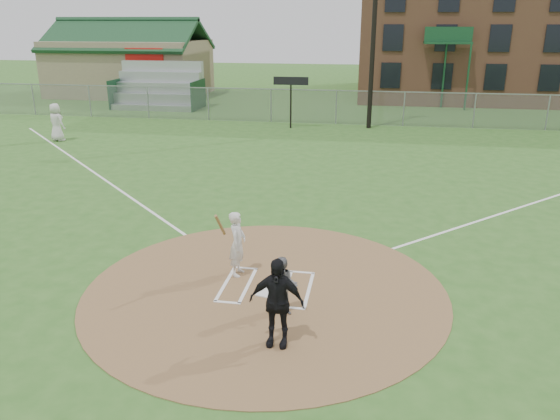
% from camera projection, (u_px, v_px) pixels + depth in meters
% --- Properties ---
extents(ground, '(140.00, 140.00, 0.00)m').
position_uv_depth(ground, '(265.00, 290.00, 12.72)').
color(ground, '#305F20').
rests_on(ground, ground).
extents(dirt_circle, '(8.40, 8.40, 0.02)m').
position_uv_depth(dirt_circle, '(265.00, 290.00, 12.72)').
color(dirt_circle, olive).
rests_on(dirt_circle, ground).
extents(home_plate, '(0.51, 0.51, 0.03)m').
position_uv_depth(home_plate, '(267.00, 293.00, 12.52)').
color(home_plate, white).
rests_on(home_plate, dirt_circle).
extents(foul_line_first, '(17.04, 17.04, 0.01)m').
position_uv_depth(foul_line_first, '(559.00, 195.00, 19.65)').
color(foul_line_first, white).
rests_on(foul_line_first, ground).
extents(foul_line_third, '(17.04, 17.04, 0.01)m').
position_uv_depth(foul_line_third, '(94.00, 173.00, 22.54)').
color(foul_line_third, white).
rests_on(foul_line_third, ground).
extents(catcher, '(0.66, 0.53, 1.29)m').
position_uv_depth(catcher, '(283.00, 286.00, 11.46)').
color(catcher, slate).
rests_on(catcher, dirt_circle).
extents(umpire, '(1.06, 0.46, 1.80)m').
position_uv_depth(umpire, '(277.00, 302.00, 10.30)').
color(umpire, black).
rests_on(umpire, dirt_circle).
extents(ondeck_player, '(1.11, 0.92, 1.94)m').
position_uv_depth(ondeck_player, '(56.00, 122.00, 28.21)').
color(ondeck_player, silver).
rests_on(ondeck_player, ground).
extents(batters_boxes, '(2.08, 1.88, 0.01)m').
position_uv_depth(batters_boxes, '(267.00, 286.00, 12.85)').
color(batters_boxes, white).
rests_on(batters_boxes, dirt_circle).
extents(batter_at_plate, '(0.57, 1.01, 1.78)m').
position_uv_depth(batter_at_plate, '(237.00, 244.00, 13.22)').
color(batter_at_plate, silver).
rests_on(batter_at_plate, dirt_circle).
extents(outfield_fence, '(56.08, 0.08, 2.03)m').
position_uv_depth(outfield_fence, '(336.00, 107.00, 32.86)').
color(outfield_fence, slate).
rests_on(outfield_fence, ground).
extents(bleachers, '(6.08, 3.20, 3.20)m').
position_uv_depth(bleachers, '(157.00, 86.00, 38.66)').
color(bleachers, '#B7BABF').
rests_on(bleachers, ground).
extents(clubhouse, '(12.20, 8.71, 6.23)m').
position_uv_depth(clubhouse, '(131.00, 66.00, 45.52)').
color(clubhouse, gray).
rests_on(clubhouse, ground).
extents(brick_warehouse, '(30.00, 17.17, 15.00)m').
position_uv_depth(brick_warehouse, '(557.00, 0.00, 43.03)').
color(brick_warehouse, '#985E41').
rests_on(brick_warehouse, ground).
extents(light_pole, '(1.20, 0.30, 12.22)m').
position_uv_depth(light_pole, '(375.00, 8.00, 29.77)').
color(light_pole, black).
rests_on(light_pole, ground).
extents(scoreboard_sign, '(2.00, 0.10, 2.93)m').
position_uv_depth(scoreboard_sign, '(291.00, 86.00, 31.14)').
color(scoreboard_sign, black).
rests_on(scoreboard_sign, ground).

